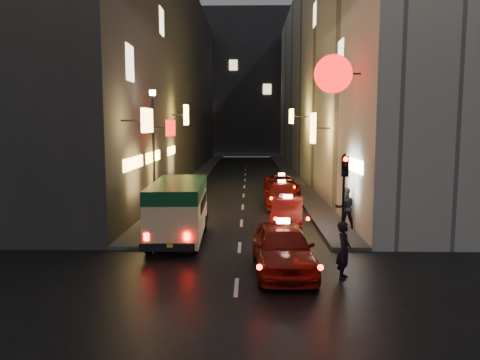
# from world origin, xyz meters

# --- Properties ---
(ground) EXTENTS (120.00, 120.00, 0.00)m
(ground) POSITION_xyz_m (0.00, 0.00, 0.00)
(ground) COLOR black
(ground) RESTS_ON ground
(building_left) EXTENTS (7.38, 52.00, 18.00)m
(building_left) POSITION_xyz_m (-8.00, 33.99, 9.00)
(building_left) COLOR #393634
(building_left) RESTS_ON ground
(building_right) EXTENTS (7.93, 52.00, 18.00)m
(building_right) POSITION_xyz_m (8.00, 34.00, 9.00)
(building_right) COLOR #BDB6AD
(building_right) RESTS_ON ground
(building_far) EXTENTS (30.00, 10.00, 22.00)m
(building_far) POSITION_xyz_m (0.00, 66.00, 11.00)
(building_far) COLOR #303035
(building_far) RESTS_ON ground
(sidewalk_left) EXTENTS (1.50, 52.00, 0.15)m
(sidewalk_left) POSITION_xyz_m (-4.25, 34.00, 0.07)
(sidewalk_left) COLOR #4A4845
(sidewalk_left) RESTS_ON ground
(sidewalk_right) EXTENTS (1.50, 52.00, 0.15)m
(sidewalk_right) POSITION_xyz_m (4.25, 34.00, 0.07)
(sidewalk_right) COLOR #4A4845
(sidewalk_right) RESTS_ON ground
(minibus) EXTENTS (2.21, 5.77, 2.45)m
(minibus) POSITION_xyz_m (-2.50, 9.44, 1.55)
(minibus) COLOR #F9DA9B
(minibus) RESTS_ON ground
(taxi_near) EXTENTS (2.60, 5.89, 2.02)m
(taxi_near) POSITION_xyz_m (1.47, 5.57, 0.92)
(taxi_near) COLOR maroon
(taxi_near) RESTS_ON ground
(taxi_second) EXTENTS (2.53, 5.05, 1.72)m
(taxi_second) POSITION_xyz_m (2.18, 12.44, 0.77)
(taxi_second) COLOR maroon
(taxi_second) RESTS_ON ground
(taxi_third) EXTENTS (2.10, 5.10, 1.79)m
(taxi_third) POSITION_xyz_m (2.28, 17.87, 0.81)
(taxi_third) COLOR maroon
(taxi_third) RESTS_ON ground
(taxi_far) EXTENTS (2.20, 4.85, 1.68)m
(taxi_far) POSITION_xyz_m (2.60, 22.67, 0.76)
(taxi_far) COLOR maroon
(taxi_far) RESTS_ON ground
(pedestrian_crossing) EXTENTS (0.62, 0.77, 2.04)m
(pedestrian_crossing) POSITION_xyz_m (3.30, 4.88, 1.02)
(pedestrian_crossing) COLOR black
(pedestrian_crossing) RESTS_ON ground
(pedestrian_sidewalk) EXTENTS (0.80, 0.51, 2.07)m
(pedestrian_sidewalk) POSITION_xyz_m (4.65, 11.41, 1.19)
(pedestrian_sidewalk) COLOR black
(pedestrian_sidewalk) RESTS_ON sidewalk_right
(traffic_light) EXTENTS (0.26, 0.43, 3.50)m
(traffic_light) POSITION_xyz_m (4.00, 8.47, 2.69)
(traffic_light) COLOR black
(traffic_light) RESTS_ON sidewalk_right
(lamp_post) EXTENTS (0.28, 0.28, 6.22)m
(lamp_post) POSITION_xyz_m (-4.20, 13.00, 3.72)
(lamp_post) COLOR black
(lamp_post) RESTS_ON sidewalk_left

